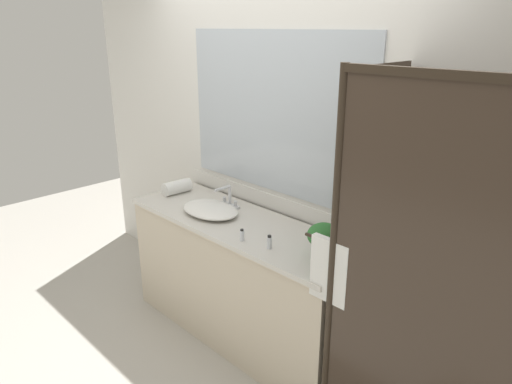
{
  "coord_description": "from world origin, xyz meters",
  "views": [
    {
      "loc": [
        2.11,
        -1.96,
        2.14
      ],
      "look_at": [
        0.15,
        0.0,
        1.15
      ],
      "focal_mm": 32.65,
      "sensor_mm": 36.0,
      "label": 1
    }
  ],
  "objects_px": {
    "rolled_towel_near_edge": "(177,187)",
    "amenity_bottle_shampoo": "(269,242)",
    "amenity_bottle_lotion": "(242,235)",
    "faucet": "(229,199)",
    "sink_basin": "(210,209)",
    "potted_plant": "(324,238)"
  },
  "relations": [
    {
      "from": "potted_plant",
      "to": "amenity_bottle_shampoo",
      "type": "height_order",
      "value": "potted_plant"
    },
    {
      "from": "sink_basin",
      "to": "faucet",
      "type": "relative_size",
      "value": 2.71
    },
    {
      "from": "sink_basin",
      "to": "amenity_bottle_lotion",
      "type": "bearing_deg",
      "value": -16.91
    },
    {
      "from": "amenity_bottle_lotion",
      "to": "faucet",
      "type": "bearing_deg",
      "value": 146.33
    },
    {
      "from": "sink_basin",
      "to": "potted_plant",
      "type": "xyz_separation_m",
      "value": [
        0.96,
        0.04,
        0.09
      ]
    },
    {
      "from": "amenity_bottle_shampoo",
      "to": "sink_basin",
      "type": "bearing_deg",
      "value": 171.17
    },
    {
      "from": "faucet",
      "to": "potted_plant",
      "type": "bearing_deg",
      "value": -7.85
    },
    {
      "from": "sink_basin",
      "to": "faucet",
      "type": "xyz_separation_m",
      "value": [
        0.0,
        0.17,
        0.03
      ]
    },
    {
      "from": "amenity_bottle_shampoo",
      "to": "amenity_bottle_lotion",
      "type": "bearing_deg",
      "value": -167.72
    },
    {
      "from": "amenity_bottle_shampoo",
      "to": "potted_plant",
      "type": "bearing_deg",
      "value": 26.94
    },
    {
      "from": "faucet",
      "to": "sink_basin",
      "type": "bearing_deg",
      "value": -90.0
    },
    {
      "from": "sink_basin",
      "to": "potted_plant",
      "type": "height_order",
      "value": "potted_plant"
    },
    {
      "from": "sink_basin",
      "to": "amenity_bottle_lotion",
      "type": "distance_m",
      "value": 0.5
    },
    {
      "from": "faucet",
      "to": "potted_plant",
      "type": "height_order",
      "value": "potted_plant"
    },
    {
      "from": "faucet",
      "to": "amenity_bottle_lotion",
      "type": "bearing_deg",
      "value": -33.67
    },
    {
      "from": "potted_plant",
      "to": "rolled_towel_near_edge",
      "type": "bearing_deg",
      "value": 178.47
    },
    {
      "from": "amenity_bottle_lotion",
      "to": "potted_plant",
      "type": "bearing_deg",
      "value": 21.4
    },
    {
      "from": "rolled_towel_near_edge",
      "to": "amenity_bottle_shampoo",
      "type": "bearing_deg",
      "value": -8.94
    },
    {
      "from": "amenity_bottle_lotion",
      "to": "rolled_towel_near_edge",
      "type": "distance_m",
      "value": 1.01
    },
    {
      "from": "sink_basin",
      "to": "potted_plant",
      "type": "relative_size",
      "value": 2.3
    },
    {
      "from": "sink_basin",
      "to": "rolled_towel_near_edge",
      "type": "xyz_separation_m",
      "value": [
        -0.5,
        0.08,
        0.02
      ]
    },
    {
      "from": "sink_basin",
      "to": "faucet",
      "type": "distance_m",
      "value": 0.18
    }
  ]
}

